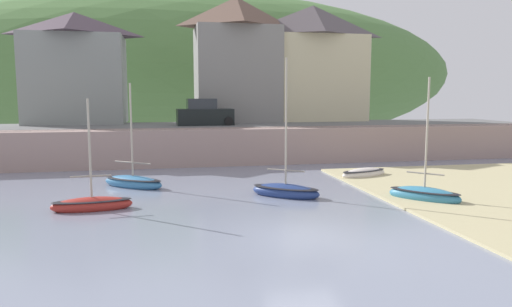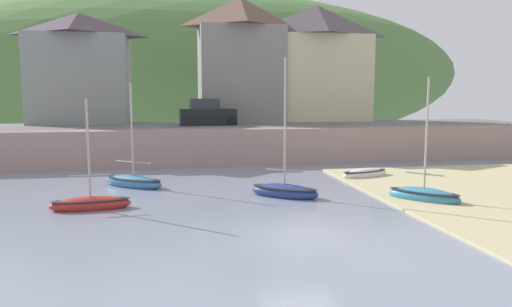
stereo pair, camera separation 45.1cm
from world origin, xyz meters
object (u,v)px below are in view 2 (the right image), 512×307
waterfront_building_right (316,63)px  parked_car_near_slipway (207,114)px  waterfront_building_left (81,68)px  sailboat_blue_trim (284,190)px  motorboat_with_cabin (133,181)px  sailboat_nearest_shore (91,203)px  sailboat_tall_mast (424,195)px  fishing_boat_green (365,174)px  waterfront_building_centre (240,59)px

waterfront_building_right → parked_car_near_slipway: (-9.74, -4.50, -4.16)m
waterfront_building_left → sailboat_blue_trim: waterfront_building_left is taller
motorboat_with_cabin → parked_car_near_slipway: (4.61, 10.75, 2.94)m
waterfront_building_left → sailboat_nearest_shore: waterfront_building_left is taller
waterfront_building_right → motorboat_with_cabin: bearing=-133.3°
parked_car_near_slipway → waterfront_building_left: bearing=152.2°
waterfront_building_left → sailboat_tall_mast: (17.66, -21.08, -6.46)m
sailboat_tall_mast → fishing_boat_green: 6.15m
waterfront_building_left → waterfront_building_centre: 12.73m
sailboat_tall_mast → fishing_boat_green: size_ratio=1.75×
waterfront_building_centre → waterfront_building_right: bearing=0.0°
motorboat_with_cabin → parked_car_near_slipway: 12.06m
waterfront_building_left → motorboat_with_cabin: bearing=-72.1°
motorboat_with_cabin → parked_car_near_slipway: motorboat_with_cabin is taller
sailboat_blue_trim → sailboat_tall_mast: bearing=16.5°
waterfront_building_right → sailboat_blue_trim: 21.51m
fishing_boat_green → sailboat_nearest_shore: sailboat_nearest_shore is taller
fishing_boat_green → parked_car_near_slipway: size_ratio=0.76×
waterfront_building_centre → fishing_boat_green: (4.86, -14.93, -7.37)m
motorboat_with_cabin → fishing_boat_green: 12.64m
waterfront_building_left → sailboat_tall_mast: 28.25m
sailboat_tall_mast → parked_car_near_slipway: 18.69m
waterfront_building_right → sailboat_blue_trim: bearing=-111.2°
sailboat_tall_mast → sailboat_blue_trim: sailboat_blue_trim is taller
sailboat_nearest_shore → parked_car_near_slipway: size_ratio=1.11×
sailboat_tall_mast → sailboat_blue_trim: size_ratio=0.87×
sailboat_blue_trim → parked_car_near_slipway: 14.92m
motorboat_with_cabin → sailboat_tall_mast: 14.00m
waterfront_building_left → waterfront_building_centre: size_ratio=0.84×
sailboat_tall_mast → waterfront_building_left: bearing=177.6°
sailboat_blue_trim → fishing_boat_green: sailboat_blue_trim is taller
waterfront_building_right → sailboat_blue_trim: (-7.35, -18.93, -7.08)m
waterfront_building_left → sailboat_nearest_shore: (3.57, -19.91, -6.50)m
sailboat_tall_mast → sailboat_blue_trim: (-5.72, 2.15, -0.01)m
waterfront_building_centre → sailboat_tall_mast: bearing=-76.8°
waterfront_building_left → sailboat_blue_trim: 23.30m
motorboat_with_cabin → sailboat_blue_trim: 7.91m
waterfront_building_left → waterfront_building_centre: waterfront_building_centre is taller
waterfront_building_left → sailboat_blue_trim: bearing=-57.8°
waterfront_building_centre → fishing_boat_green: waterfront_building_centre is taller
waterfront_building_centre → waterfront_building_right: size_ratio=1.05×
waterfront_building_left → sailboat_tall_mast: waterfront_building_left is taller
sailboat_tall_mast → parked_car_near_slipway: (-8.12, 16.58, 2.92)m
motorboat_with_cabin → sailboat_blue_trim: bearing=9.8°
waterfront_building_centre → parked_car_near_slipway: bearing=-125.1°
waterfront_building_right → sailboat_nearest_shore: waterfront_building_right is taller
sailboat_nearest_shore → fishing_boat_green: bearing=14.4°
fishing_boat_green → parked_car_near_slipway: 13.50m
waterfront_building_left → motorboat_with_cabin: 17.29m
fishing_boat_green → parked_car_near_slipway: (-8.03, 10.43, 2.98)m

